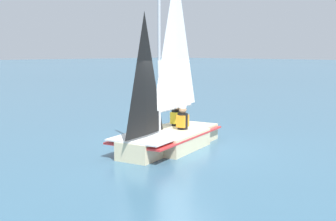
{
  "coord_description": "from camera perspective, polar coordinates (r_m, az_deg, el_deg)",
  "views": [
    {
      "loc": [
        -8.34,
        8.29,
        2.73
      ],
      "look_at": [
        0.0,
        0.0,
        1.08
      ],
      "focal_mm": 45.0,
      "sensor_mm": 36.0,
      "label": 1
    }
  ],
  "objects": [
    {
      "name": "ground_plane",
      "position": [
        12.07,
        -0.0,
        -5.1
      ],
      "size": [
        260.0,
        260.0,
        0.0
      ],
      "primitive_type": "plane",
      "color": "#38607A"
    },
    {
      "name": "sailor_crew",
      "position": [
        12.9,
        1.15,
        -1.39
      ],
      "size": [
        0.37,
        0.4,
        1.16
      ],
      "rotation": [
        0.0,
        0.0,
        1.84
      ],
      "color": "black",
      "rests_on": "ground_plane"
    },
    {
      "name": "sailboat_main",
      "position": [
        11.97,
        0.08,
        -1.94
      ],
      "size": [
        2.64,
        4.08,
        5.29
      ],
      "rotation": [
        0.0,
        0.0,
        1.84
      ],
      "color": "beige",
      "rests_on": "ground_plane"
    },
    {
      "name": "sailor_helm",
      "position": [
        12.28,
        2.0,
        -1.87
      ],
      "size": [
        0.37,
        0.4,
        1.16
      ],
      "rotation": [
        0.0,
        0.0,
        1.84
      ],
      "color": "black",
      "rests_on": "ground_plane"
    }
  ]
}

